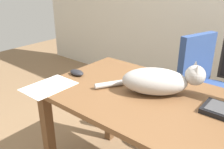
# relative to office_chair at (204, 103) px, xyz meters

# --- Properties ---
(desk) EXTENTS (1.53, 0.74, 0.74)m
(desk) POSITION_rel_office_chair_xyz_m (0.06, -0.73, 0.23)
(desk) COLOR brown
(desk) RESTS_ON ground_plane
(office_chair) EXTENTS (0.50, 0.48, 0.95)m
(office_chair) POSITION_rel_office_chair_xyz_m (0.00, 0.00, 0.00)
(office_chair) COLOR black
(office_chair) RESTS_ON ground_plane
(cat) EXTENTS (0.54, 0.35, 0.20)m
(cat) POSITION_rel_office_chair_xyz_m (-0.08, -0.67, 0.41)
(cat) COLOR #B2ADA8
(cat) RESTS_ON desk
(computer_mouse) EXTENTS (0.11, 0.06, 0.04)m
(computer_mouse) POSITION_rel_office_chair_xyz_m (-0.63, -0.78, 0.35)
(computer_mouse) COLOR #232328
(computer_mouse) RESTS_ON desk
(paper_sheet) EXTENTS (0.21, 0.30, 0.00)m
(paper_sheet) POSITION_rel_office_chair_xyz_m (-0.63, -1.01, 0.33)
(paper_sheet) COLOR white
(paper_sheet) RESTS_ON desk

